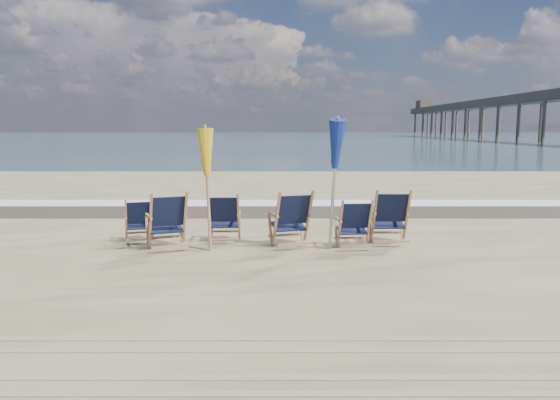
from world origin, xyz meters
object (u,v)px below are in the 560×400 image
(beach_chair_2, at_px, (238,218))
(beach_chair_0, at_px, (153,220))
(beach_chair_1, at_px, (185,220))
(umbrella_yellow, at_px, (207,159))
(fishing_pier, at_px, (536,111))
(beach_chair_4, at_px, (369,224))
(beach_chair_3, at_px, (309,219))
(umbrella_blue, at_px, (334,149))
(beach_chair_5, at_px, (407,217))

(beach_chair_2, bearing_deg, beach_chair_0, -4.03)
(beach_chair_1, xyz_separation_m, umbrella_yellow, (0.43, -0.01, 1.11))
(fishing_pier, bearing_deg, beach_chair_4, -116.82)
(beach_chair_1, distance_m, beach_chair_3, 2.27)
(beach_chair_0, xyz_separation_m, umbrella_blue, (3.41, -0.83, 1.39))
(beach_chair_1, height_order, umbrella_yellow, umbrella_yellow)
(beach_chair_0, height_order, fishing_pier, fishing_pier)
(beach_chair_0, bearing_deg, beach_chair_5, 159.05)
(beach_chair_4, relative_size, umbrella_yellow, 0.44)
(beach_chair_0, height_order, beach_chair_4, beach_chair_4)
(beach_chair_2, bearing_deg, beach_chair_4, 165.30)
(fishing_pier, bearing_deg, umbrella_yellow, -118.64)
(beach_chair_1, relative_size, beach_chair_2, 1.11)
(beach_chair_0, relative_size, umbrella_yellow, 0.41)
(beach_chair_0, height_order, beach_chair_2, beach_chair_2)
(beach_chair_0, height_order, beach_chair_3, beach_chair_3)
(beach_chair_3, bearing_deg, beach_chair_2, -32.64)
(beach_chair_5, height_order, umbrella_blue, umbrella_blue)
(beach_chair_3, height_order, umbrella_yellow, umbrella_yellow)
(beach_chair_0, distance_m, beach_chair_1, 1.00)
(beach_chair_2, height_order, umbrella_blue, umbrella_blue)
(beach_chair_4, height_order, beach_chair_5, beach_chair_5)
(beach_chair_1, xyz_separation_m, umbrella_blue, (2.67, -0.17, 1.29))
(beach_chair_1, bearing_deg, beach_chair_2, -169.73)
(beach_chair_2, xyz_separation_m, beach_chair_3, (1.33, -0.40, 0.05))
(beach_chair_5, distance_m, umbrella_blue, 1.99)
(beach_chair_0, distance_m, beach_chair_2, 1.67)
(beach_chair_2, distance_m, beach_chair_5, 3.20)
(umbrella_yellow, relative_size, fishing_pier, 0.02)
(beach_chair_1, bearing_deg, beach_chair_0, -63.33)
(beach_chair_0, xyz_separation_m, fishing_pier, (40.47, 71.28, 4.20))
(beach_chair_5, bearing_deg, umbrella_yellow, 4.71)
(umbrella_yellow, bearing_deg, beach_chair_2, 49.57)
(beach_chair_4, bearing_deg, beach_chair_1, -5.42)
(beach_chair_5, height_order, fishing_pier, fishing_pier)
(beach_chair_0, distance_m, beach_chair_4, 4.15)
(beach_chair_2, xyz_separation_m, fishing_pier, (38.80, 71.36, 4.15))
(umbrella_yellow, height_order, umbrella_blue, umbrella_blue)
(beach_chair_2, relative_size, beach_chair_3, 0.90)
(beach_chair_4, distance_m, umbrella_yellow, 3.15)
(beach_chair_4, relative_size, fishing_pier, 0.01)
(umbrella_yellow, bearing_deg, beach_chair_4, -0.07)
(umbrella_yellow, bearing_deg, beach_chair_0, 150.14)
(beach_chair_0, distance_m, beach_chair_3, 3.04)
(umbrella_blue, bearing_deg, beach_chair_1, 176.42)
(beach_chair_0, bearing_deg, beach_chair_2, 160.11)
(beach_chair_3, bearing_deg, beach_chair_0, -25.09)
(beach_chair_3, distance_m, fishing_pier, 81.06)
(beach_chair_5, bearing_deg, beach_chair_3, 4.13)
(beach_chair_4, height_order, fishing_pier, fishing_pier)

